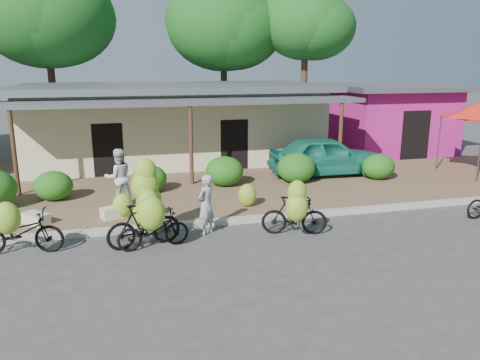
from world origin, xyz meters
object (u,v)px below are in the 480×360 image
object	(u,v)px
tree_far_center	(42,12)
sack_far	(36,218)
teal_van	(326,156)
bike_center	(150,212)
tree_near_right	(302,22)
bystander	(119,177)
tree_center_right	(220,23)
bike_far_left	(18,231)
vendor	(206,205)
bike_right	(295,212)
bike_left	(145,223)
sack_near	(117,212)

from	to	relation	value
tree_far_center	sack_far	bearing A→B (deg)	-85.39
tree_far_center	teal_van	distance (m)	15.78
bike_center	teal_van	size ratio (longest dim) A/B	0.47
tree_near_right	bystander	size ratio (longest dim) A/B	4.83
tree_center_right	bike_far_left	world-z (taller)	tree_center_right
tree_center_right	teal_van	xyz separation A→B (m)	(1.81, -10.41, -5.54)
tree_far_center	vendor	world-z (taller)	tree_far_center
bike_center	bike_right	xyz separation A→B (m)	(3.50, -0.40, -0.17)
bike_far_left	sack_far	xyz separation A→B (m)	(0.06, 1.83, -0.31)
tree_near_right	bike_right	xyz separation A→B (m)	(-5.59, -13.97, -5.71)
teal_van	bike_right	bearing A→B (deg)	151.20
bike_left	sack_far	world-z (taller)	bike_left
tree_center_right	teal_van	world-z (taller)	tree_center_right
bike_right	sack_near	size ratio (longest dim) A/B	2.02
teal_van	tree_near_right	bearing A→B (deg)	-11.99
sack_far	tree_near_right	bearing A→B (deg)	44.32
tree_near_right	bike_left	xyz separation A→B (m)	(-9.22, -13.84, -5.72)
bike_center	vendor	xyz separation A→B (m)	(1.41, 0.35, -0.04)
tree_center_right	bike_left	xyz separation A→B (m)	(-5.21, -15.84, -5.76)
bike_center	sack_far	bearing A→B (deg)	47.02
tree_near_right	bike_far_left	xyz separation A→B (m)	(-12.00, -13.49, -5.79)
bike_far_left	vendor	distance (m)	4.33
sack_near	teal_van	size ratio (longest dim) A/B	0.20
bike_far_left	bike_center	bearing A→B (deg)	-84.51
tree_center_right	bike_center	distance (m)	17.31
bike_left	bike_center	size ratio (longest dim) A/B	0.89
bike_far_left	sack_near	bearing A→B (deg)	-41.99
bike_right	bike_left	bearing A→B (deg)	104.76
bike_center	sack_near	xyz separation A→B (m)	(-0.76, 1.94, -0.54)
tree_center_right	bystander	bearing A→B (deg)	-114.84
bike_left	vendor	size ratio (longest dim) A/B	1.19
bike_right	bystander	size ratio (longest dim) A/B	1.01
tree_far_center	teal_van	size ratio (longest dim) A/B	2.13
tree_center_right	bike_far_left	size ratio (longest dim) A/B	4.43
bike_far_left	vendor	size ratio (longest dim) A/B	1.28
bystander	bike_right	bearing A→B (deg)	125.58
tree_near_right	bike_left	distance (m)	17.58
teal_van	bike_far_left	bearing A→B (deg)	120.01
tree_far_center	sack_far	xyz separation A→B (m)	(1.06, -13.16, -6.42)
bike_left	bike_center	xyz separation A→B (m)	(0.12, 0.27, 0.18)
tree_center_right	sack_far	xyz separation A→B (m)	(-7.94, -13.66, -6.14)
vendor	sack_far	bearing A→B (deg)	-63.66
tree_center_right	sack_near	bearing A→B (deg)	-113.26
tree_near_right	bike_center	size ratio (longest dim) A/B	3.98
tree_far_center	sack_near	world-z (taller)	tree_far_center
tree_center_right	vendor	xyz separation A→B (m)	(-3.68, -15.22, -5.62)
tree_far_center	bike_left	bearing A→B (deg)	-76.14
sack_near	vendor	distance (m)	2.74
bike_center	teal_van	bearing A→B (deg)	-62.38
tree_near_right	sack_far	xyz separation A→B (m)	(-11.94, -11.66, -6.10)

